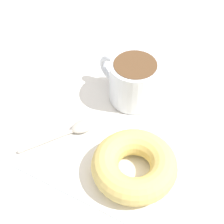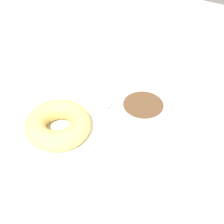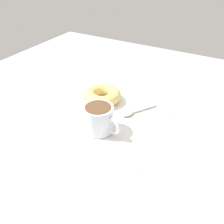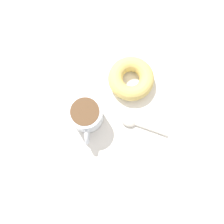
% 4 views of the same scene
% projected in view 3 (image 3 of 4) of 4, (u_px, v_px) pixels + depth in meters
% --- Properties ---
extents(ground_plane, '(1.20, 1.20, 0.02)m').
position_uv_depth(ground_plane, '(110.00, 122.00, 0.70)').
color(ground_plane, '#B2BCC6').
extents(napkin, '(0.29, 0.29, 0.00)m').
position_uv_depth(napkin, '(112.00, 118.00, 0.69)').
color(napkin, white).
rests_on(napkin, ground_plane).
extents(coffee_cup, '(0.10, 0.08, 0.07)m').
position_uv_depth(coffee_cup, '(100.00, 119.00, 0.63)').
color(coffee_cup, silver).
rests_on(coffee_cup, napkin).
extents(donut, '(0.11, 0.11, 0.04)m').
position_uv_depth(donut, '(102.00, 95.00, 0.76)').
color(donut, '#E5C66B').
rests_on(donut, napkin).
extents(spoon, '(0.08, 0.11, 0.01)m').
position_uv_depth(spoon, '(132.00, 112.00, 0.71)').
color(spoon, '#B7B2A8').
rests_on(spoon, napkin).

